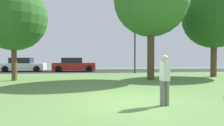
{
  "coord_description": "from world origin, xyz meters",
  "views": [
    {
      "loc": [
        -1.5,
        -6.83,
        1.51
      ],
      "look_at": [
        0.0,
        5.41,
        1.17
      ],
      "focal_mm": 32.72,
      "sensor_mm": 36.0,
      "label": 1
    }
  ],
  "objects": [
    {
      "name": "ground_plane",
      "position": [
        0.0,
        0.0,
        0.0
      ],
      "size": [
        44.0,
        44.0,
        0.0
      ],
      "primitive_type": "plane",
      "color": "#5B8442"
    },
    {
      "name": "parked_car_white",
      "position": [
        -8.3,
        16.0,
        0.67
      ],
      "size": [
        4.41,
        2.09,
        1.48
      ],
      "color": "white",
      "rests_on": "ground_plane"
    },
    {
      "name": "street_lamp_post",
      "position": [
        3.03,
        12.2,
        2.25
      ],
      "size": [
        0.14,
        0.14,
        4.5
      ],
      "primitive_type": "cylinder",
      "color": "#2D2D33",
      "rests_on": "ground_plane"
    },
    {
      "name": "oak_tree_left",
      "position": [
        8.38,
        8.09,
        4.68
      ],
      "size": [
        4.89,
        4.89,
        7.14
      ],
      "color": "brown",
      "rests_on": "ground_plane"
    },
    {
      "name": "road_strip",
      "position": [
        0.0,
        16.0,
        0.0
      ],
      "size": [
        44.0,
        6.4,
        0.01
      ],
      "primitive_type": "cube",
      "color": "#28282B",
      "rests_on": "ground_plane"
    },
    {
      "name": "person_bystander",
      "position": [
        0.91,
        -0.72,
        0.87
      ],
      "size": [
        0.3,
        0.33,
        1.58
      ],
      "rotation": [
        0.0,
        0.0,
        1.63
      ],
      "color": "slate",
      "rests_on": "ground_plane"
    },
    {
      "name": "parked_car_red",
      "position": [
        -2.93,
        15.65,
        0.68
      ],
      "size": [
        4.5,
        2.07,
        1.48
      ],
      "color": "#B21E1E",
      "rests_on": "ground_plane"
    },
    {
      "name": "birch_tree_lone",
      "position": [
        -6.23,
        7.15,
        4.1
      ],
      "size": [
        4.31,
        4.31,
        6.27
      ],
      "color": "brown",
      "rests_on": "ground_plane"
    }
  ]
}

